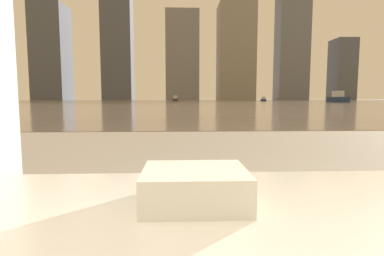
{
  "coord_description": "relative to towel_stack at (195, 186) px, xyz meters",
  "views": [
    {
      "loc": [
        -0.11,
        0.11,
        0.77
      ],
      "look_at": [
        -0.02,
        2.3,
        0.55
      ],
      "focal_mm": 28.0,
      "sensor_mm": 36.0,
      "label": 1
    }
  ],
  "objects": [
    {
      "name": "towel_stack",
      "position": [
        0.0,
        0.0,
        0.0
      ],
      "size": [
        0.24,
        0.2,
        0.08
      ],
      "color": "silver",
      "rests_on": "bathtub"
    },
    {
      "name": "harbor_water",
      "position": [
        0.08,
        61.23,
        -0.57
      ],
      "size": [
        180.0,
        110.0,
        0.01
      ],
      "color": "gray",
      "rests_on": "ground_plane"
    },
    {
      "name": "harbor_boat_1",
      "position": [
        -1.07,
        72.02,
        -0.07
      ],
      "size": [
        1.3,
        3.75,
        1.4
      ],
      "color": "#2D2D33",
      "rests_on": "harbor_water"
    },
    {
      "name": "harbor_boat_2",
      "position": [
        28.97,
        53.33,
        0.17
      ],
      "size": [
        2.38,
        5.69,
        2.08
      ],
      "color": "navy",
      "rests_on": "harbor_water"
    },
    {
      "name": "harbor_boat_3",
      "position": [
        21.35,
        75.25,
        -0.17
      ],
      "size": [
        1.4,
        3.09,
        1.12
      ],
      "color": "navy",
      "rests_on": "harbor_water"
    },
    {
      "name": "skyline_tower_0",
      "position": [
        -48.72,
        117.23,
        17.14
      ],
      "size": [
        11.67,
        12.5,
        35.44
      ],
      "color": "#4C515B",
      "rests_on": "ground_plane"
    },
    {
      "name": "skyline_tower_1",
      "position": [
        -23.74,
        117.23,
        29.67
      ],
      "size": [
        11.16,
        8.25,
        60.48
      ],
      "color": "#4C515B",
      "rests_on": "ground_plane"
    },
    {
      "name": "skyline_tower_2",
      "position": [
        1.07,
        117.23,
        16.43
      ],
      "size": [
        12.72,
        7.61,
        34.01
      ],
      "color": "slate",
      "rests_on": "ground_plane"
    },
    {
      "name": "skyline_tower_3",
      "position": [
        21.82,
        117.23,
        17.64
      ],
      "size": [
        13.74,
        12.26,
        36.43
      ],
      "color": "gray",
      "rests_on": "ground_plane"
    },
    {
      "name": "skyline_tower_4",
      "position": [
        43.95,
        117.23,
        24.64
      ],
      "size": [
        11.75,
        8.39,
        50.43
      ],
      "color": "slate",
      "rests_on": "ground_plane"
    },
    {
      "name": "skyline_tower_5",
      "position": [
        64.51,
        117.23,
        11.35
      ],
      "size": [
        7.82,
        9.1,
        23.84
      ],
      "color": "#4C515B",
      "rests_on": "ground_plane"
    }
  ]
}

